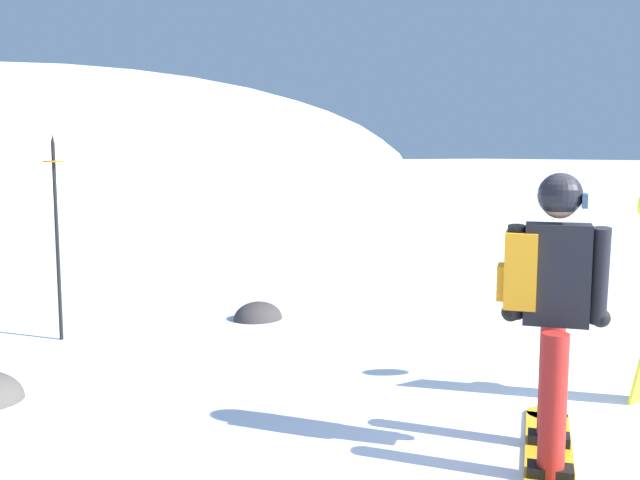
{
  "coord_description": "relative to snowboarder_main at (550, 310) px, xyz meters",
  "views": [
    {
      "loc": [
        -3.83,
        -2.0,
        1.83
      ],
      "look_at": [
        -0.2,
        3.66,
        1.0
      ],
      "focal_mm": 40.01,
      "sensor_mm": 36.0,
      "label": 1
    }
  ],
  "objects": [
    {
      "name": "snowboarder_main",
      "position": [
        0.0,
        0.0,
        0.0
      ],
      "size": [
        1.46,
        1.3,
        1.71
      ],
      "color": "orange",
      "rests_on": "ground"
    },
    {
      "name": "ridge_peak_main",
      "position": [
        5.43,
        38.33,
        -0.92
      ],
      "size": [
        41.15,
        37.04,
        12.55
      ],
      "color": "white",
      "rests_on": "ground"
    },
    {
      "name": "rock_dark",
      "position": [
        0.27,
        4.16,
        -0.92
      ],
      "size": [
        0.55,
        0.47,
        0.39
      ],
      "color": "#383333",
      "rests_on": "ground"
    },
    {
      "name": "piste_marker_near",
      "position": [
        -1.76,
        4.44,
        0.22
      ],
      "size": [
        0.2,
        0.2,
        2.0
      ],
      "color": "black",
      "rests_on": "ground"
    }
  ]
}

